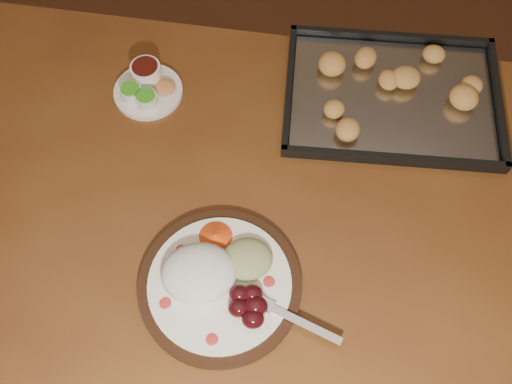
{
  "coord_description": "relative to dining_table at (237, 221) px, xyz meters",
  "views": [
    {
      "loc": [
        0.2,
        -0.32,
        1.77
      ],
      "look_at": [
        0.23,
        0.21,
        0.77
      ],
      "focal_mm": 40.0,
      "sensor_mm": 36.0,
      "label": 1
    }
  ],
  "objects": [
    {
      "name": "dinner_plate",
      "position": [
        -0.04,
        -0.17,
        0.12
      ],
      "size": [
        0.36,
        0.3,
        0.07
      ],
      "rotation": [
        0.0,
        0.0,
        -0.54
      ],
      "color": "black",
      "rests_on": "dining_table"
    },
    {
      "name": "baking_tray",
      "position": [
        0.35,
        0.23,
        0.11
      ],
      "size": [
        0.51,
        0.41,
        0.05
      ],
      "rotation": [
        0.0,
        0.0,
        -0.14
      ],
      "color": "black",
      "rests_on": "dining_table"
    },
    {
      "name": "dining_table",
      "position": [
        0.0,
        0.0,
        0.0
      ],
      "size": [
        1.65,
        1.19,
        0.75
      ],
      "rotation": [
        0.0,
        0.0,
        -0.21
      ],
      "color": "brown",
      "rests_on": "ground"
    },
    {
      "name": "condiment_saucer",
      "position": [
        -0.19,
        0.28,
        0.12
      ],
      "size": [
        0.15,
        0.15,
        0.05
      ],
      "rotation": [
        0.0,
        0.0,
        -0.23
      ],
      "color": "white",
      "rests_on": "dining_table"
    },
    {
      "name": "ground",
      "position": [
        -0.19,
        -0.2,
        -0.65
      ],
      "size": [
        4.0,
        4.0,
        0.0
      ],
      "primitive_type": "plane",
      "color": "#592E1E",
      "rests_on": "ground"
    }
  ]
}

